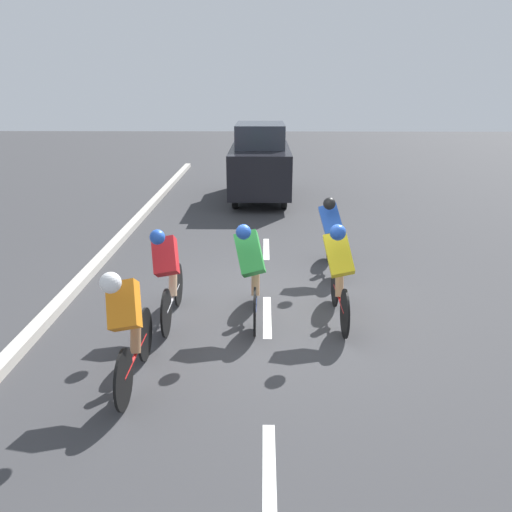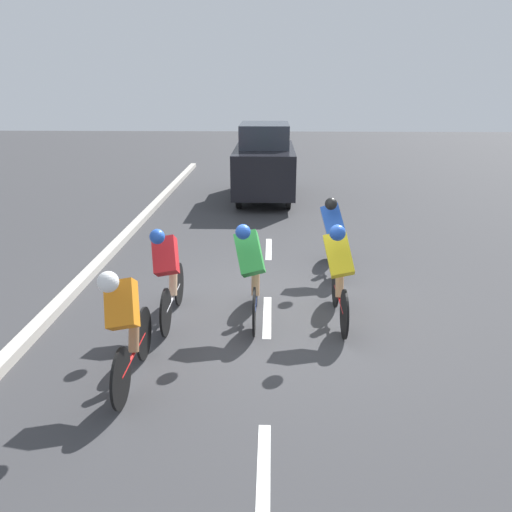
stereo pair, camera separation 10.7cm
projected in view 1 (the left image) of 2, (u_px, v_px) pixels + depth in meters
The scene contains 11 objects.
ground_plane at pixel (267, 312), 7.57m from camera, with size 60.00×60.00×0.00m, color #38383A.
lane_stripe_near at pixel (269, 476), 4.39m from camera, with size 0.12×1.40×0.01m, color white.
lane_stripe_mid at pixel (267, 316), 7.41m from camera, with size 0.12×1.40×0.01m, color white.
lane_stripe_far at pixel (266, 249), 10.44m from camera, with size 0.12×1.40×0.01m, color white.
curb at pixel (53, 311), 7.44m from camera, with size 0.20×28.00×0.14m, color #B7B2A8.
cyclist_blue at pixel (331, 232), 8.92m from camera, with size 0.45×1.68×1.44m.
cyclist_red at pixel (168, 272), 7.03m from camera, with size 0.41×1.68×1.45m.
cyclist_yellow at pixel (339, 270), 6.98m from camera, with size 0.44×1.69×1.53m.
cyclist_green at pixel (252, 270), 7.03m from camera, with size 0.46×1.64×1.52m.
cyclist_orange at pixel (127, 324), 5.49m from camera, with size 0.41×1.67×1.47m.
support_car at pixel (260, 162), 14.65m from camera, with size 1.70×3.88×2.18m.
Camera 1 is at (0.06, 6.88, 3.28)m, focal length 35.00 mm.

